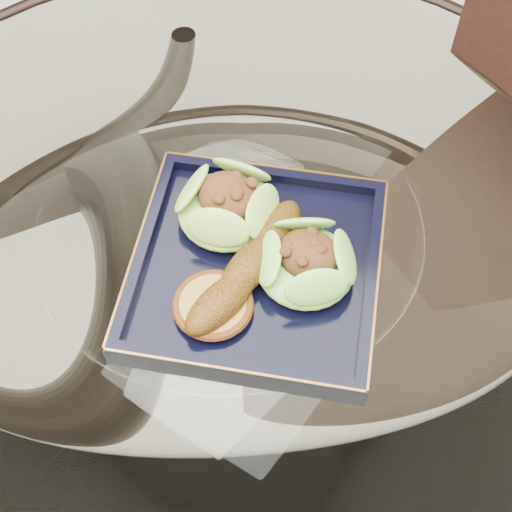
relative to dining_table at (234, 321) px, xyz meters
The scene contains 8 objects.
ground 0.60m from the dining_table, 26.57° to the left, with size 4.00×4.00×0.00m, color beige.
dining_table is the anchor object (origin of this frame).
dining_chair 0.37m from the dining_table, 54.53° to the left, with size 0.53×0.53×0.96m.
navy_plate 0.18m from the dining_table, 11.02° to the right, with size 0.27×0.27×0.02m, color black.
lettuce_wrap_left 0.21m from the dining_table, 129.05° to the left, with size 0.11×0.11×0.04m, color #64A12E.
lettuce_wrap_right 0.22m from the dining_table, ahead, with size 0.11×0.11×0.04m, color #5CAD32.
roasted_plantain 0.21m from the dining_table, 28.98° to the right, with size 0.19×0.04×0.04m, color #653E0A.
crumb_patty 0.21m from the dining_table, 66.92° to the right, with size 0.08×0.08×0.01m, color #B4883C.
Camera 1 is at (0.28, -0.36, 1.45)m, focal length 50.00 mm.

